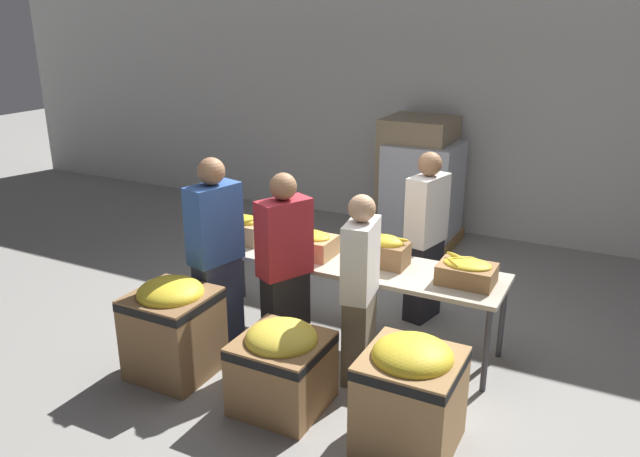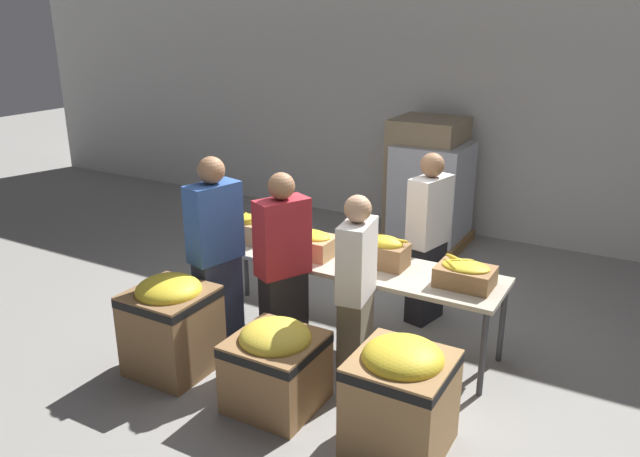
% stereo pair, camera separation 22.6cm
% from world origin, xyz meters
% --- Properties ---
extents(ground_plane, '(30.00, 30.00, 0.00)m').
position_xyz_m(ground_plane, '(0.00, 0.00, 0.00)').
color(ground_plane, gray).
extents(wall_back, '(16.00, 0.08, 4.00)m').
position_xyz_m(wall_back, '(0.00, 3.51, 2.00)').
color(wall_back, silver).
rests_on(wall_back, ground_plane).
extents(sorting_table, '(2.86, 0.73, 0.79)m').
position_xyz_m(sorting_table, '(0.00, 0.00, 0.73)').
color(sorting_table, '#B2A893').
rests_on(sorting_table, ground_plane).
extents(banana_box_0, '(0.40, 0.31, 0.27)m').
position_xyz_m(banana_box_0, '(-1.11, 0.00, 0.92)').
color(banana_box_0, tan).
rests_on(banana_box_0, sorting_table).
extents(banana_box_1, '(0.47, 0.34, 0.24)m').
position_xyz_m(banana_box_1, '(-0.37, -0.04, 0.91)').
color(banana_box_1, tan).
rests_on(banana_box_1, sorting_table).
extents(banana_box_2, '(0.43, 0.27, 0.29)m').
position_xyz_m(banana_box_2, '(0.34, 0.05, 0.93)').
color(banana_box_2, olive).
rests_on(banana_box_2, sorting_table).
extents(banana_box_3, '(0.46, 0.33, 0.23)m').
position_xyz_m(banana_box_3, '(1.09, -0.01, 0.89)').
color(banana_box_3, olive).
rests_on(banana_box_3, sorting_table).
extents(volunteer_0, '(0.32, 0.50, 1.70)m').
position_xyz_m(volunteer_0, '(0.50, 0.73, 0.85)').
color(volunteer_0, black).
rests_on(volunteer_0, ground_plane).
extents(volunteer_1, '(0.28, 0.46, 1.61)m').
position_xyz_m(volunteer_1, '(0.39, -0.59, 0.80)').
color(volunteer_1, '#6B604C').
rests_on(volunteer_1, ground_plane).
extents(volunteer_2, '(0.35, 0.52, 1.78)m').
position_xyz_m(volunteer_2, '(-0.97, -0.66, 0.88)').
color(volunteer_2, '#2D3856').
rests_on(volunteer_2, ground_plane).
extents(volunteer_3, '(0.40, 0.51, 1.69)m').
position_xyz_m(volunteer_3, '(-0.33, -0.56, 0.84)').
color(volunteer_3, black).
rests_on(volunteer_3, ground_plane).
extents(donation_bin_0, '(0.65, 0.65, 0.86)m').
position_xyz_m(donation_bin_0, '(-1.04, -1.22, 0.45)').
color(donation_bin_0, olive).
rests_on(donation_bin_0, ground_plane).
extents(donation_bin_1, '(0.66, 0.66, 0.71)m').
position_xyz_m(donation_bin_1, '(0.02, -1.22, 0.37)').
color(donation_bin_1, olive).
rests_on(donation_bin_1, ground_plane).
extents(donation_bin_2, '(0.66, 0.66, 0.84)m').
position_xyz_m(donation_bin_2, '(1.05, -1.22, 0.44)').
color(donation_bin_2, '#A37A4C').
rests_on(donation_bin_2, ground_plane).
extents(pallet_stack_0, '(0.94, 0.94, 1.65)m').
position_xyz_m(pallet_stack_0, '(-0.33, 2.92, 0.82)').
color(pallet_stack_0, olive).
rests_on(pallet_stack_0, ground_plane).
extents(pallet_stack_1, '(0.96, 0.96, 1.35)m').
position_xyz_m(pallet_stack_1, '(-0.21, 2.81, 0.67)').
color(pallet_stack_1, olive).
rests_on(pallet_stack_1, ground_plane).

